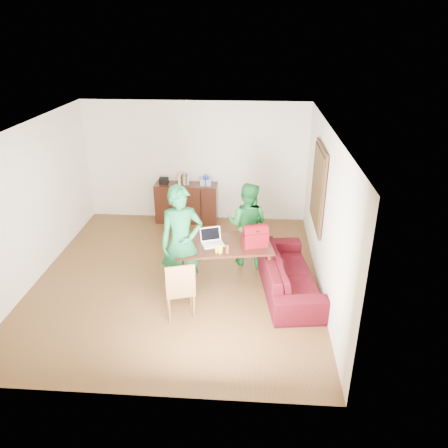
# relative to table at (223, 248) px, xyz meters

# --- Properties ---
(room) EXTENTS (5.20, 5.70, 2.90)m
(room) POSITION_rel_table_xyz_m (-0.81, 0.20, 0.64)
(room) COLOR #432510
(room) RESTS_ON ground
(table) EXTENTS (1.76, 1.18, 0.76)m
(table) POSITION_rel_table_xyz_m (0.00, 0.00, 0.00)
(table) COLOR black
(table) RESTS_ON ground
(chair) EXTENTS (0.54, 0.53, 0.97)m
(chair) POSITION_rel_table_xyz_m (-0.60, -0.99, -0.38)
(chair) COLOR brown
(chair) RESTS_ON ground
(person_near) EXTENTS (0.81, 0.65, 1.93)m
(person_near) POSITION_rel_table_xyz_m (-0.64, -0.41, 0.29)
(person_near) COLOR #12552B
(person_near) RESTS_ON ground
(person_far) EXTENTS (0.92, 0.80, 1.61)m
(person_far) POSITION_rel_table_xyz_m (0.40, 0.73, 0.13)
(person_far) COLOR #155E24
(person_far) RESTS_ON ground
(laptop) EXTENTS (0.42, 0.36, 0.25)m
(laptop) POSITION_rel_table_xyz_m (-0.17, -0.06, 0.14)
(laptop) COLOR white
(laptop) RESTS_ON table
(bananas) EXTENTS (0.17, 0.12, 0.06)m
(bananas) POSITION_rel_table_xyz_m (-0.05, -0.36, 0.13)
(bananas) COLOR gold
(bananas) RESTS_ON table
(bottle) EXTENTS (0.08, 0.08, 0.18)m
(bottle) POSITION_rel_table_xyz_m (0.09, -0.33, 0.19)
(bottle) COLOR #5F3015
(bottle) RESTS_ON table
(red_bag) EXTENTS (0.45, 0.33, 0.30)m
(red_bag) POSITION_rel_table_xyz_m (0.54, -0.04, 0.25)
(red_bag) COLOR maroon
(red_bag) RESTS_ON table
(sofa) EXTENTS (1.13, 2.27, 0.64)m
(sofa) POSITION_rel_table_xyz_m (1.13, -0.14, -0.35)
(sofa) COLOR #3F0817
(sofa) RESTS_ON ground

